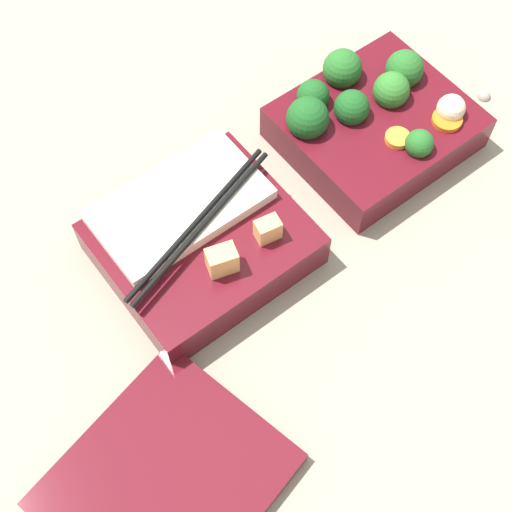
{
  "coord_description": "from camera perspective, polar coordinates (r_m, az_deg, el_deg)",
  "views": [
    {
      "loc": [
        0.25,
        0.31,
        0.59
      ],
      "look_at": [
        0.07,
        0.06,
        0.04
      ],
      "focal_mm": 50.0,
      "sensor_mm": 36.0,
      "label": 1
    }
  ],
  "objects": [
    {
      "name": "ground_plane",
      "position": [
        0.71,
        1.21,
        4.83
      ],
      "size": [
        3.0,
        3.0,
        0.0
      ],
      "primitive_type": "plane",
      "color": "gray"
    },
    {
      "name": "bento_tray_vegetable",
      "position": [
        0.74,
        9.28,
        10.73
      ],
      "size": [
        0.18,
        0.16,
        0.07
      ],
      "color": "#510F19",
      "rests_on": "ground_plane"
    },
    {
      "name": "bento_tray_rice",
      "position": [
        0.66,
        -4.51,
        1.38
      ],
      "size": [
        0.19,
        0.15,
        0.07
      ],
      "color": "#510F19",
      "rests_on": "ground_plane"
    },
    {
      "name": "bento_lid",
      "position": [
        0.6,
        -7.21,
        -17.42
      ],
      "size": [
        0.2,
        0.19,
        0.01
      ],
      "primitive_type": "cube",
      "rotation": [
        0.0,
        0.0,
        0.23
      ],
      "color": "#510F19",
      "rests_on": "ground_plane"
    },
    {
      "name": "pebble_1",
      "position": [
        0.82,
        17.82,
        12.17
      ],
      "size": [
        0.01,
        0.01,
        0.01
      ],
      "primitive_type": "sphere",
      "color": "gray",
      "rests_on": "ground_plane"
    }
  ]
}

